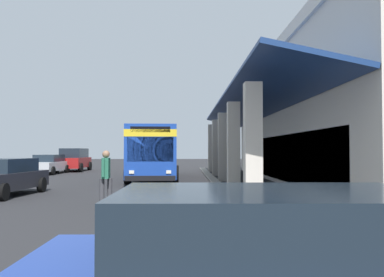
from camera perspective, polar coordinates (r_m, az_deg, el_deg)
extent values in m
plane|color=#262628|center=(24.83, 13.55, -5.82)|extent=(120.00, 120.00, 0.00)
cube|color=#9E998E|center=(23.26, 3.08, -6.00)|extent=(31.15, 0.50, 0.12)
cube|color=beige|center=(25.81, 25.10, 2.50)|extent=(25.96, 12.43, 7.25)
cube|color=silver|center=(26.38, 24.99, 11.03)|extent=(26.26, 12.73, 0.60)
cube|color=beige|center=(33.59, 2.80, -1.39)|extent=(0.55, 0.55, 3.98)
cube|color=beige|center=(28.41, 3.47, -1.32)|extent=(0.55, 0.55, 3.98)
cube|color=beige|center=(23.24, 4.45, -1.23)|extent=(0.55, 0.55, 3.98)
cube|color=beige|center=(18.08, 5.98, -1.08)|extent=(0.55, 0.55, 3.98)
cube|color=beige|center=(12.94, 8.72, -0.82)|extent=(0.55, 0.55, 3.98)
cube|color=navy|center=(23.54, 7.66, 4.49)|extent=(25.96, 3.16, 0.82)
cube|color=#19232D|center=(23.70, 11.61, -2.64)|extent=(21.81, 0.08, 2.40)
cube|color=#193D9E|center=(24.86, -5.44, -1.88)|extent=(11.10, 3.03, 2.75)
cube|color=yellow|center=(24.87, -5.43, 0.26)|extent=(11.12, 3.06, 0.36)
cube|color=#19232D|center=(25.16, -5.41, -1.36)|extent=(9.35, 2.99, 0.90)
cube|color=#19232D|center=(19.39, -6.00, -1.55)|extent=(0.16, 2.24, 1.20)
cube|color=black|center=(19.41, -6.00, 1.32)|extent=(0.15, 1.94, 0.28)
cube|color=black|center=(19.31, -6.03, -5.71)|extent=(0.31, 2.45, 0.24)
cube|color=silver|center=(19.35, -3.37, -4.81)|extent=(0.07, 0.24, 0.16)
cube|color=silver|center=(19.43, -8.66, -4.78)|extent=(0.07, 0.24, 0.16)
cube|color=silver|center=(26.39, -5.31, 1.38)|extent=(2.48, 1.89, 0.24)
cylinder|color=black|center=(21.25, -2.34, -5.21)|extent=(1.00, 0.30, 1.00)
cylinder|color=black|center=(21.36, -9.22, -5.17)|extent=(1.00, 0.30, 1.00)
cylinder|color=black|center=(27.95, -2.60, -4.38)|extent=(1.00, 0.30, 1.00)
cylinder|color=black|center=(28.03, -7.84, -4.35)|extent=(1.00, 0.30, 1.00)
cube|color=maroon|center=(35.86, -16.58, -3.32)|extent=(4.83, 2.03, 0.84)
cube|color=#19232D|center=(35.94, -16.53, -2.01)|extent=(3.29, 1.77, 0.80)
cylinder|color=black|center=(34.05, -15.70, -4.04)|extent=(0.76, 0.26, 0.76)
cylinder|color=black|center=(34.57, -18.84, -3.98)|extent=(0.76, 0.26, 0.76)
cylinder|color=black|center=(37.23, -14.49, -3.85)|extent=(0.76, 0.26, 0.76)
cylinder|color=black|center=(37.70, -17.39, -3.80)|extent=(0.76, 0.26, 0.76)
cube|color=#B2B5BA|center=(32.24, -19.94, -3.74)|extent=(4.46, 1.94, 0.66)
cube|color=#19232D|center=(32.41, -19.80, -2.67)|extent=(2.51, 1.66, 0.54)
cylinder|color=black|center=(30.54, -19.37, -4.39)|extent=(0.64, 0.22, 0.64)
cylinder|color=black|center=(31.21, -22.47, -4.30)|extent=(0.64, 0.22, 0.64)
cylinder|color=black|center=(33.36, -17.57, -4.18)|extent=(0.64, 0.22, 0.64)
cylinder|color=black|center=(33.97, -20.46, -4.10)|extent=(0.64, 0.22, 0.64)
cube|color=#19232D|center=(3.32, 11.36, -11.96)|extent=(1.61, 2.48, 0.54)
cube|color=#232328|center=(17.37, -25.57, -5.49)|extent=(4.55, 2.20, 0.66)
cube|color=#19232D|center=(17.52, -25.22, -3.50)|extent=(2.60, 1.80, 0.54)
cylinder|color=black|center=(15.66, -25.46, -6.96)|extent=(0.64, 0.22, 0.64)
cylinder|color=black|center=(18.30, -20.77, -6.23)|extent=(0.64, 0.22, 0.64)
cylinder|color=black|center=(19.13, -25.68, -5.97)|extent=(0.64, 0.22, 0.64)
cylinder|color=#38383D|center=(13.33, -11.74, -7.50)|extent=(0.16, 0.16, 0.89)
cylinder|color=#38383D|center=(13.18, -12.82, -7.56)|extent=(0.16, 0.16, 0.89)
cube|color=#26664C|center=(13.20, -12.25, -4.18)|extent=(0.53, 0.25, 0.67)
sphere|color=#8C664C|center=(13.19, -12.24, -2.21)|extent=(0.24, 0.24, 0.24)
cylinder|color=#26664C|center=(13.50, -11.87, -3.98)|extent=(0.09, 0.09, 0.60)
cylinder|color=#26664C|center=(12.90, -12.65, -4.08)|extent=(0.09, 0.09, 0.60)
cube|color=#4C4742|center=(31.42, 4.41, -4.49)|extent=(0.85, 0.85, 0.56)
cylinder|color=#332319|center=(31.41, 4.40, -3.96)|extent=(0.73, 0.73, 0.02)
cylinder|color=brown|center=(31.38, 4.40, -2.24)|extent=(0.16, 0.16, 1.91)
ellipsoid|color=#1E6028|center=(30.95, 4.58, -0.38)|extent=(0.92, 0.32, 0.19)
ellipsoid|color=#1E6028|center=(31.34, 5.26, -0.35)|extent=(0.40, 0.98, 0.17)
ellipsoid|color=#1E6028|center=(31.77, 4.30, -0.23)|extent=(0.76, 0.24, 0.19)
ellipsoid|color=#1E6028|center=(31.29, 3.67, -0.33)|extent=(0.34, 0.84, 0.18)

